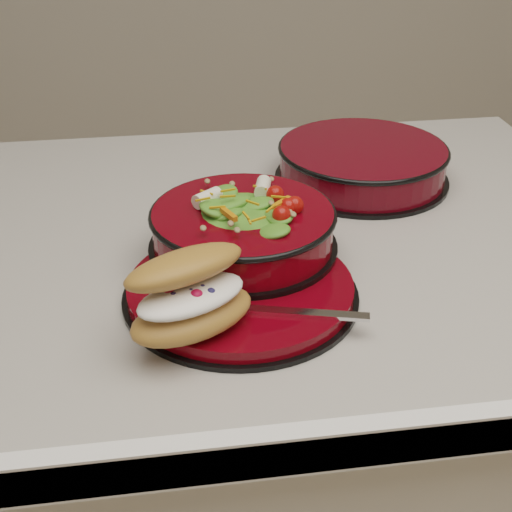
{
  "coord_description": "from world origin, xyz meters",
  "views": [
    {
      "loc": [
        0.0,
        -0.8,
        1.34
      ],
      "look_at": [
        0.1,
        -0.13,
        0.94
      ],
      "focal_mm": 50.0,
      "sensor_mm": 36.0,
      "label": 1
    }
  ],
  "objects": [
    {
      "name": "fork",
      "position": [
        0.12,
        -0.21,
        0.92
      ],
      "size": [
        0.16,
        0.06,
        0.0
      ],
      "rotation": [
        0.0,
        0.0,
        1.31
      ],
      "color": "silver",
      "rests_on": "dinner_plate"
    },
    {
      "name": "island_counter",
      "position": [
        0.0,
        -0.0,
        0.45
      ],
      "size": [
        1.24,
        0.74,
        0.9
      ],
      "color": "silver",
      "rests_on": "ground"
    },
    {
      "name": "salad_bowl",
      "position": [
        0.09,
        -0.07,
        0.95
      ],
      "size": [
        0.22,
        0.22,
        0.09
      ],
      "rotation": [
        0.0,
        0.0,
        -0.35
      ],
      "color": "black",
      "rests_on": "dinner_plate"
    },
    {
      "name": "dinner_plate",
      "position": [
        0.08,
        -0.15,
        0.91
      ],
      "size": [
        0.26,
        0.26,
        0.02
      ],
      "rotation": [
        0.0,
        0.0,
        -0.36
      ],
      "color": "black",
      "rests_on": "island_counter"
    },
    {
      "name": "extra_bowl",
      "position": [
        0.3,
        0.14,
        0.93
      ],
      "size": [
        0.26,
        0.26,
        0.05
      ],
      "rotation": [
        0.0,
        0.0,
        -0.09
      ],
      "color": "black",
      "rests_on": "island_counter"
    },
    {
      "name": "croissant",
      "position": [
        0.02,
        -0.22,
        0.96
      ],
      "size": [
        0.15,
        0.14,
        0.08
      ],
      "rotation": [
        0.0,
        0.0,
        0.47
      ],
      "color": "#BB7139",
      "rests_on": "dinner_plate"
    }
  ]
}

